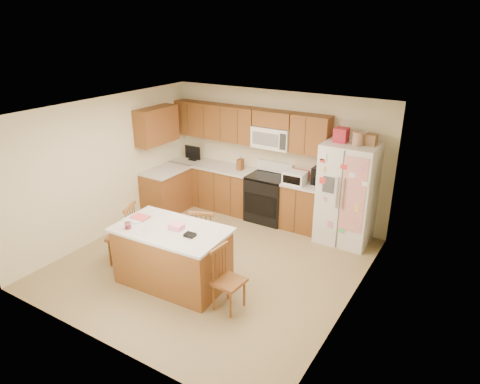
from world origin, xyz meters
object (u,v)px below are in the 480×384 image
Objects in this scene: stove at (268,197)px; windsor_chair_left at (124,235)px; refrigerator at (347,193)px; windsor_chair_back at (205,238)px; island at (173,256)px; windsor_chair_right at (228,281)px.

stove reaches higher than windsor_chair_left.
refrigerator reaches higher than windsor_chair_back.
stove is at bearing 177.70° from refrigerator.
refrigerator is 3.20m from island.
windsor_chair_left is 2.10m from windsor_chair_right.
stove reaches higher than windsor_chair_back.
refrigerator is 3.84m from windsor_chair_left.
windsor_chair_back is at bearing 84.00° from island.
windsor_chair_back is 1.25m from windsor_chair_right.
windsor_chair_back is (1.14, 0.65, -0.02)m from windsor_chair_left.
refrigerator reaches higher than island.
refrigerator is 2.11× the size of windsor_chair_back.
stove is 2.00m from windsor_chair_back.
refrigerator reaches higher than stove.
island is 0.71m from windsor_chair_back.
refrigerator is 2.59m from windsor_chair_back.
refrigerator is at bearing 42.58° from windsor_chair_left.
stove reaches higher than windsor_chair_right.
windsor_chair_back is (-0.10, -1.99, -0.02)m from stove.
stove is at bearing 64.92° from windsor_chair_left.
island is at bearing 174.82° from windsor_chair_right.
windsor_chair_left is at bearing 175.88° from windsor_chair_right.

